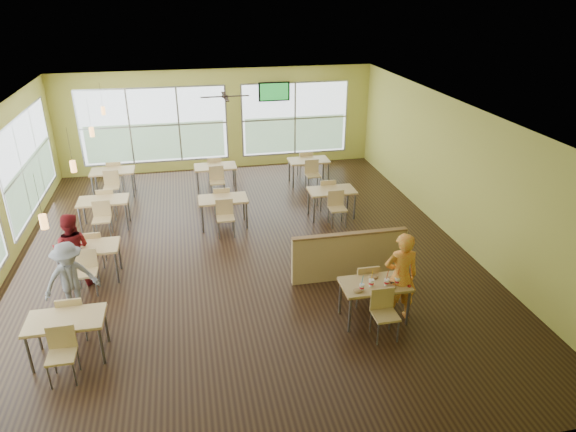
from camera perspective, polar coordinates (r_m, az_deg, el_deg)
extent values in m
plane|color=black|center=(11.78, -4.97, -4.01)|extent=(12.00, 12.00, 0.00)
plane|color=white|center=(10.63, -5.60, 11.32)|extent=(12.00, 12.00, 0.00)
cube|color=#C2BE4E|center=(16.82, -7.73, 10.53)|extent=(10.00, 0.04, 3.20)
cube|color=#C2BE4E|center=(5.98, 1.92, -17.61)|extent=(10.00, 0.04, 3.20)
cube|color=#C2BE4E|center=(12.62, 17.98, 4.77)|extent=(0.04, 12.00, 3.20)
cube|color=white|center=(14.45, -26.86, 5.43)|extent=(0.02, 4.50, 2.35)
cube|color=white|center=(16.81, -14.61, 9.69)|extent=(4.50, 0.02, 2.35)
cube|color=white|center=(17.16, 0.77, 10.77)|extent=(3.50, 0.02, 2.35)
cube|color=#B7BABC|center=(12.63, -28.34, -3.26)|extent=(0.04, 9.40, 0.05)
cube|color=#B7BABC|center=(17.15, -6.65, 6.51)|extent=(8.00, 0.04, 0.05)
cube|color=tan|center=(9.31, 9.64, -7.49)|extent=(1.20, 0.70, 0.04)
cube|color=brown|center=(9.32, 9.63, -7.62)|extent=(1.22, 0.71, 0.01)
cylinder|color=slate|center=(9.12, 6.89, -10.85)|extent=(0.05, 0.05, 0.71)
cylinder|color=slate|center=(9.48, 13.20, -9.88)|extent=(0.05, 0.05, 0.71)
cylinder|color=slate|center=(9.58, 5.81, -8.90)|extent=(0.05, 0.05, 0.71)
cylinder|color=slate|center=(9.92, 11.85, -8.06)|extent=(0.05, 0.05, 0.71)
cube|color=tan|center=(9.89, 8.41, -7.23)|extent=(0.42, 0.42, 0.04)
cube|color=tan|center=(9.93, 8.13, -5.58)|extent=(0.42, 0.04, 0.40)
cube|color=tan|center=(9.04, 10.75, -10.78)|extent=(0.42, 0.42, 0.04)
cube|color=tan|center=(8.77, 11.32, -10.30)|extent=(0.42, 0.04, 0.40)
cube|color=tan|center=(10.59, 6.82, -4.50)|extent=(2.40, 0.12, 1.00)
cube|color=brown|center=(10.35, 6.96, -1.99)|extent=(2.40, 0.14, 0.04)
cube|color=tan|center=(9.04, -23.54, -10.51)|extent=(1.20, 0.70, 0.04)
cube|color=brown|center=(9.05, -23.51, -10.64)|extent=(1.22, 0.71, 0.01)
cylinder|color=slate|center=(9.16, -26.83, -13.59)|extent=(0.05, 0.05, 0.71)
cylinder|color=slate|center=(8.90, -19.98, -13.39)|extent=(0.05, 0.05, 0.71)
cylinder|color=slate|center=(9.61, -26.05, -11.50)|extent=(0.05, 0.05, 0.71)
cylinder|color=slate|center=(9.37, -19.57, -11.24)|extent=(0.05, 0.05, 0.71)
cube|color=tan|center=(9.63, -22.69, -10.03)|extent=(0.42, 0.42, 0.04)
cube|color=tan|center=(9.67, -22.72, -8.33)|extent=(0.42, 0.04, 0.40)
cube|color=tan|center=(8.76, -23.86, -14.05)|extent=(0.42, 0.42, 0.04)
cube|color=tan|center=(8.48, -24.35, -13.66)|extent=(0.42, 0.04, 0.40)
cube|color=tan|center=(11.15, -21.33, -3.24)|extent=(1.20, 0.70, 0.04)
cube|color=brown|center=(11.16, -21.31, -3.35)|extent=(1.22, 0.71, 0.01)
cylinder|color=slate|center=(11.19, -23.97, -5.82)|extent=(0.05, 0.05, 0.71)
cylinder|color=slate|center=(10.98, -18.47, -5.46)|extent=(0.05, 0.05, 0.71)
cylinder|color=slate|center=(11.69, -23.46, -4.41)|extent=(0.05, 0.05, 0.71)
cylinder|color=slate|center=(11.49, -18.21, -4.03)|extent=(0.05, 0.05, 0.71)
cube|color=tan|center=(11.76, -20.76, -3.22)|extent=(0.42, 0.42, 0.04)
cube|color=tan|center=(11.83, -20.80, -1.86)|extent=(0.42, 0.04, 0.40)
cube|color=tan|center=(10.80, -21.51, -5.89)|extent=(0.42, 0.42, 0.04)
cube|color=tan|center=(10.54, -21.84, -5.37)|extent=(0.42, 0.04, 0.40)
cube|color=tan|center=(13.40, -19.87, 1.65)|extent=(1.20, 0.70, 0.04)
cube|color=brown|center=(13.41, -19.86, 1.56)|extent=(1.22, 0.71, 0.01)
cylinder|color=slate|center=(13.38, -22.06, -0.50)|extent=(0.05, 0.05, 0.71)
cylinder|color=slate|center=(13.21, -17.48, -0.12)|extent=(0.05, 0.05, 0.71)
cylinder|color=slate|center=(13.90, -21.71, 0.49)|extent=(0.05, 0.05, 0.71)
cylinder|color=slate|center=(13.74, -17.30, 0.87)|extent=(0.05, 0.05, 0.71)
cube|color=tan|center=(14.01, -19.46, 1.46)|extent=(0.42, 0.42, 0.04)
cube|color=tan|center=(14.11, -19.50, 2.57)|extent=(0.42, 0.04, 0.40)
cube|color=tan|center=(13.01, -19.97, -0.40)|extent=(0.42, 0.42, 0.04)
cube|color=tan|center=(12.75, -20.21, 0.14)|extent=(0.42, 0.04, 0.40)
cube|color=tan|center=(15.45, -18.94, 4.76)|extent=(1.20, 0.70, 0.04)
cube|color=brown|center=(15.46, -18.93, 4.67)|extent=(1.22, 0.71, 0.01)
cylinder|color=slate|center=(15.38, -20.85, 2.90)|extent=(0.05, 0.05, 0.71)
cylinder|color=slate|center=(15.23, -16.85, 3.27)|extent=(0.05, 0.05, 0.71)
cylinder|color=slate|center=(15.92, -20.58, 3.65)|extent=(0.05, 0.05, 0.71)
cylinder|color=slate|center=(15.78, -16.72, 4.01)|extent=(0.05, 0.05, 0.71)
cube|color=tan|center=(16.05, -18.61, 4.47)|extent=(0.42, 0.42, 0.04)
cube|color=tan|center=(16.16, -18.65, 5.43)|extent=(0.42, 0.04, 0.40)
cube|color=tan|center=(15.03, -19.01, 3.07)|extent=(0.42, 0.42, 0.04)
cube|color=tan|center=(14.77, -19.20, 3.59)|extent=(0.42, 0.04, 0.40)
cube|color=tan|center=(12.79, -7.25, 1.91)|extent=(1.20, 0.70, 0.04)
cube|color=brown|center=(12.80, -7.24, 1.80)|extent=(1.22, 0.71, 0.01)
cylinder|color=slate|center=(12.66, -9.48, -0.35)|extent=(0.05, 0.05, 0.71)
cylinder|color=slate|center=(12.72, -4.62, 0.05)|extent=(0.05, 0.05, 0.71)
cylinder|color=slate|center=(13.19, -9.61, 0.68)|extent=(0.05, 0.05, 0.71)
cylinder|color=slate|center=(13.25, -4.95, 1.07)|extent=(0.05, 0.05, 0.71)
cube|color=tan|center=(13.41, -7.39, 1.69)|extent=(0.42, 0.42, 0.04)
cube|color=tan|center=(13.50, -7.51, 2.85)|extent=(0.42, 0.04, 0.40)
cube|color=tan|center=(12.40, -6.96, -0.24)|extent=(0.42, 0.42, 0.04)
cube|color=tan|center=(12.14, -6.93, 0.33)|extent=(0.42, 0.04, 0.40)
cube|color=tan|center=(15.13, -8.08, 5.47)|extent=(1.20, 0.70, 0.04)
cube|color=brown|center=(15.14, -8.07, 5.38)|extent=(1.22, 0.71, 0.01)
cylinder|color=slate|center=(14.97, -9.97, 3.60)|extent=(0.05, 0.05, 0.71)
cylinder|color=slate|center=(15.02, -5.86, 3.93)|extent=(0.05, 0.05, 0.71)
cylinder|color=slate|center=(15.51, -10.07, 4.34)|extent=(0.05, 0.05, 0.71)
cylinder|color=slate|center=(15.57, -6.09, 4.66)|extent=(0.05, 0.05, 0.71)
cube|color=tan|center=(15.74, -8.17, 5.15)|extent=(0.42, 0.42, 0.04)
cube|color=tan|center=(15.85, -8.26, 6.12)|extent=(0.42, 0.04, 0.40)
cube|color=tan|center=(14.71, -7.85, 3.76)|extent=(0.42, 0.42, 0.04)
cube|color=tan|center=(14.45, -7.84, 4.31)|extent=(0.42, 0.04, 0.40)
cube|color=tan|center=(13.26, 4.89, 2.85)|extent=(1.20, 0.70, 0.04)
cube|color=brown|center=(13.27, 4.89, 2.75)|extent=(1.22, 0.71, 0.01)
cylinder|color=slate|center=(13.01, 2.90, 0.69)|extent=(0.05, 0.05, 0.71)
cylinder|color=slate|center=(13.31, 7.41, 1.06)|extent=(0.05, 0.05, 0.71)
cylinder|color=slate|center=(13.53, 2.30, 1.66)|extent=(0.05, 0.05, 0.71)
cylinder|color=slate|center=(13.81, 6.66, 2.00)|extent=(0.05, 0.05, 0.71)
cube|color=tan|center=(13.86, 4.22, 2.60)|extent=(0.42, 0.42, 0.04)
cube|color=tan|center=(13.95, 4.04, 3.73)|extent=(0.42, 0.04, 0.40)
cube|color=tan|center=(12.89, 5.52, 0.81)|extent=(0.42, 0.42, 0.04)
cube|color=tan|center=(12.63, 5.81, 1.38)|extent=(0.42, 0.04, 0.40)
cube|color=tan|center=(15.53, 2.33, 6.20)|extent=(1.20, 0.70, 0.04)
cube|color=brown|center=(15.54, 2.32, 6.11)|extent=(1.22, 0.71, 0.01)
cylinder|color=slate|center=(15.27, 0.59, 4.41)|extent=(0.05, 0.05, 0.71)
cylinder|color=slate|center=(15.52, 4.50, 4.67)|extent=(0.05, 0.05, 0.71)
cylinder|color=slate|center=(15.80, 0.14, 5.11)|extent=(0.05, 0.05, 0.71)
cylinder|color=slate|center=(16.05, 3.94, 5.36)|extent=(0.05, 0.05, 0.71)
cube|color=tan|center=(16.12, 1.84, 5.86)|extent=(0.42, 0.42, 0.04)
cube|color=tan|center=(16.23, 1.70, 6.81)|extent=(0.42, 0.04, 0.40)
cube|color=tan|center=(15.12, 2.80, 4.55)|extent=(0.42, 0.42, 0.04)
cube|color=tan|center=(14.87, 3.00, 5.10)|extent=(0.42, 0.04, 0.40)
cylinder|color=#2D2119|center=(8.09, -26.03, 1.99)|extent=(0.01, 0.01, 0.70)
cylinder|color=#F69F4B|center=(8.23, -25.52, -0.58)|extent=(0.11, 0.11, 0.22)
cylinder|color=#2D2119|center=(10.40, -23.11, 7.17)|extent=(0.01, 0.01, 0.70)
cylinder|color=#F69F4B|center=(10.52, -22.76, 5.10)|extent=(0.11, 0.11, 0.22)
cylinder|color=#2D2119|center=(12.78, -21.24, 10.43)|extent=(0.01, 0.01, 0.70)
cylinder|color=#F69F4B|center=(12.88, -20.97, 8.72)|extent=(0.11, 0.11, 0.22)
cylinder|color=#2D2119|center=(14.91, -20.07, 12.43)|extent=(0.01, 0.01, 0.70)
cylinder|color=#F69F4B|center=(14.99, -19.85, 10.94)|extent=(0.11, 0.11, 0.22)
cylinder|color=#2D2119|center=(13.58, -7.05, 13.62)|extent=(0.03, 0.03, 0.24)
cylinder|color=#2D2119|center=(13.61, -7.02, 13.04)|extent=(0.16, 0.16, 0.06)
cube|color=#2D2119|center=(13.64, -5.52, 13.14)|extent=(0.55, 0.10, 0.01)
cube|color=#2D2119|center=(13.95, -7.16, 13.32)|extent=(0.10, 0.55, 0.01)
cube|color=#2D2119|center=(13.59, -8.53, 12.94)|extent=(0.55, 0.10, 0.01)
cube|color=#2D2119|center=(13.27, -6.88, 12.75)|extent=(0.10, 0.55, 0.01)
cube|color=black|center=(16.76, -1.55, 13.66)|extent=(1.00, 0.06, 0.60)
cube|color=#1D8B2F|center=(16.72, -1.53, 13.63)|extent=(0.90, 0.01, 0.52)
imported|color=#FA5E1B|center=(9.36, 12.40, -6.61)|extent=(0.65, 0.45, 1.72)
imported|color=maroon|center=(11.10, -22.89, -3.44)|extent=(0.80, 0.65, 1.53)
imported|color=slate|center=(10.10, -23.01, -6.50)|extent=(1.08, 0.85, 1.47)
cone|color=white|center=(9.03, 8.20, -7.87)|extent=(0.09, 0.09, 0.12)
cylinder|color=red|center=(9.03, 8.20, -7.85)|extent=(0.08, 0.08, 0.03)
cylinder|color=white|center=(9.00, 8.23, -7.52)|extent=(0.09, 0.09, 0.01)
cylinder|color=#0899EE|center=(8.95, 8.27, -6.97)|extent=(0.02, 0.06, 0.21)
cone|color=white|center=(9.16, 9.24, -7.38)|extent=(0.10, 0.10, 0.13)
cylinder|color=red|center=(9.16, 9.24, -7.37)|extent=(0.09, 0.09, 0.04)
cylinder|color=white|center=(9.13, 9.27, -7.00)|extent=(0.10, 0.10, 0.01)
cylinder|color=yellow|center=(9.07, 9.32, -6.40)|extent=(0.01, 0.06, 0.23)
cone|color=white|center=(9.24, 10.91, -7.27)|extent=(0.09, 0.09, 0.12)
cylinder|color=red|center=(9.24, 10.91, -7.26)|extent=(0.08, 0.08, 0.04)
cylinder|color=white|center=(9.20, 10.94, -6.92)|extent=(0.09, 0.09, 0.01)
cylinder|color=red|center=(9.15, 10.99, -6.36)|extent=(0.02, 0.06, 0.22)
cone|color=white|center=(9.30, 12.06, -7.12)|extent=(0.10, 0.10, 0.13)
cylinder|color=red|center=(9.30, 12.06, -7.11)|extent=(0.09, 0.09, 0.04)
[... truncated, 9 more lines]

